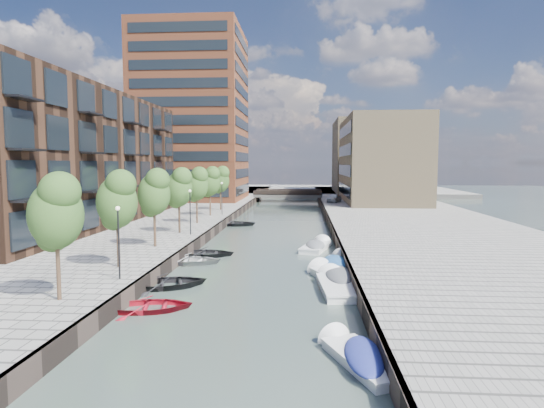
# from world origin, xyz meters

# --- Properties ---
(water) EXTENTS (300.00, 300.00, 0.00)m
(water) POSITION_xyz_m (0.00, 40.00, 0.00)
(water) COLOR #38473F
(water) RESTS_ON ground
(quay_left) EXTENTS (60.00, 140.00, 1.00)m
(quay_left) POSITION_xyz_m (-36.00, 40.00, 0.50)
(quay_left) COLOR gray
(quay_left) RESTS_ON ground
(quay_right) EXTENTS (20.00, 140.00, 1.00)m
(quay_right) POSITION_xyz_m (16.00, 40.00, 0.50)
(quay_right) COLOR gray
(quay_right) RESTS_ON ground
(quay_wall_left) EXTENTS (0.25, 140.00, 1.00)m
(quay_wall_left) POSITION_xyz_m (-6.10, 40.00, 0.50)
(quay_wall_left) COLOR #332823
(quay_wall_left) RESTS_ON ground
(quay_wall_right) EXTENTS (0.25, 140.00, 1.00)m
(quay_wall_right) POSITION_xyz_m (6.10, 40.00, 0.50)
(quay_wall_right) COLOR #332823
(quay_wall_right) RESTS_ON ground
(far_closure) EXTENTS (80.00, 40.00, 1.00)m
(far_closure) POSITION_xyz_m (0.00, 100.00, 0.50)
(far_closure) COLOR gray
(far_closure) RESTS_ON ground
(apartment_block) EXTENTS (8.00, 38.00, 14.00)m
(apartment_block) POSITION_xyz_m (-20.00, 30.00, 8.00)
(apartment_block) COLOR black
(apartment_block) RESTS_ON quay_left
(tower) EXTENTS (18.00, 18.00, 30.00)m
(tower) POSITION_xyz_m (-17.00, 65.00, 16.00)
(tower) COLOR brown
(tower) RESTS_ON quay_left
(tan_block_near) EXTENTS (12.00, 25.00, 14.00)m
(tan_block_near) POSITION_xyz_m (16.00, 62.00, 8.00)
(tan_block_near) COLOR #947E5A
(tan_block_near) RESTS_ON quay_right
(tan_block_far) EXTENTS (12.00, 20.00, 16.00)m
(tan_block_far) POSITION_xyz_m (16.00, 88.00, 9.00)
(tan_block_far) COLOR #947E5A
(tan_block_far) RESTS_ON quay_right
(bridge) EXTENTS (13.00, 6.00, 1.30)m
(bridge) POSITION_xyz_m (0.00, 72.00, 1.39)
(bridge) COLOR gray
(bridge) RESTS_ON ground
(tree_0) EXTENTS (2.50, 2.50, 5.95)m
(tree_0) POSITION_xyz_m (-8.50, 4.00, 5.31)
(tree_0) COLOR #382619
(tree_0) RESTS_ON quay_left
(tree_1) EXTENTS (2.50, 2.50, 5.95)m
(tree_1) POSITION_xyz_m (-8.50, 11.00, 5.31)
(tree_1) COLOR #382619
(tree_1) RESTS_ON quay_left
(tree_2) EXTENTS (2.50, 2.50, 5.95)m
(tree_2) POSITION_xyz_m (-8.50, 18.00, 5.31)
(tree_2) COLOR #382619
(tree_2) RESTS_ON quay_left
(tree_3) EXTENTS (2.50, 2.50, 5.95)m
(tree_3) POSITION_xyz_m (-8.50, 25.00, 5.31)
(tree_3) COLOR #382619
(tree_3) RESTS_ON quay_left
(tree_4) EXTENTS (2.50, 2.50, 5.95)m
(tree_4) POSITION_xyz_m (-8.50, 32.00, 5.31)
(tree_4) COLOR #382619
(tree_4) RESTS_ON quay_left
(tree_5) EXTENTS (2.50, 2.50, 5.95)m
(tree_5) POSITION_xyz_m (-8.50, 39.00, 5.31)
(tree_5) COLOR #382619
(tree_5) RESTS_ON quay_left
(tree_6) EXTENTS (2.50, 2.50, 5.95)m
(tree_6) POSITION_xyz_m (-8.50, 46.00, 5.31)
(tree_6) COLOR #382619
(tree_6) RESTS_ON quay_left
(lamp_0) EXTENTS (0.24, 0.24, 4.12)m
(lamp_0) POSITION_xyz_m (-7.20, 8.00, 3.51)
(lamp_0) COLOR black
(lamp_0) RESTS_ON quay_left
(lamp_1) EXTENTS (0.24, 0.24, 4.12)m
(lamp_1) POSITION_xyz_m (-7.20, 24.00, 3.51)
(lamp_1) COLOR black
(lamp_1) RESTS_ON quay_left
(lamp_2) EXTENTS (0.24, 0.24, 4.12)m
(lamp_2) POSITION_xyz_m (-7.20, 40.00, 3.51)
(lamp_2) COLOR black
(lamp_2) RESTS_ON quay_left
(sloop_0) EXTENTS (5.76, 4.96, 1.00)m
(sloop_0) POSITION_xyz_m (-5.10, 9.98, 0.00)
(sloop_0) COLOR black
(sloop_0) RESTS_ON ground
(sloop_1) EXTENTS (4.72, 3.49, 0.94)m
(sloop_1) POSITION_xyz_m (-4.74, 19.33, 0.00)
(sloop_1) COLOR black
(sloop_1) RESTS_ON ground
(sloop_2) EXTENTS (4.81, 3.88, 0.88)m
(sloop_2) POSITION_xyz_m (-4.65, 5.71, 0.00)
(sloop_2) COLOR #A61223
(sloop_2) RESTS_ON ground
(sloop_3) EXTENTS (4.99, 3.71, 0.99)m
(sloop_3) POSITION_xyz_m (-5.40, 16.43, 0.00)
(sloop_3) COLOR #B2B2B0
(sloop_3) RESTS_ON ground
(sloop_4) EXTENTS (5.05, 3.65, 1.03)m
(sloop_4) POSITION_xyz_m (-5.16, 37.30, 0.00)
(sloop_4) COLOR #242427
(sloop_4) RESTS_ON ground
(motorboat_0) EXTENTS (3.19, 4.76, 1.51)m
(motorboat_0) POSITION_xyz_m (5.23, 0.40, 0.18)
(motorboat_0) COLOR white
(motorboat_0) RESTS_ON ground
(motorboat_1) EXTENTS (3.90, 5.79, 1.83)m
(motorboat_1) POSITION_xyz_m (5.19, 12.38, 0.22)
(motorboat_1) COLOR white
(motorboat_1) RESTS_ON ground
(motorboat_2) EXTENTS (2.37, 5.67, 1.84)m
(motorboat_2) POSITION_xyz_m (5.05, 10.55, 0.11)
(motorboat_2) COLOR white
(motorboat_2) RESTS_ON ground
(motorboat_3) EXTENTS (3.10, 5.63, 1.78)m
(motorboat_3) POSITION_xyz_m (5.53, 16.14, 0.22)
(motorboat_3) COLOR silver
(motorboat_3) RESTS_ON ground
(motorboat_4) EXTENTS (3.04, 5.43, 1.72)m
(motorboat_4) POSITION_xyz_m (4.27, 23.03, 0.21)
(motorboat_4) COLOR white
(motorboat_4) RESTS_ON ground
(car) EXTENTS (3.00, 4.43, 1.40)m
(car) POSITION_xyz_m (8.14, 59.52, 1.70)
(car) COLOR silver
(car) RESTS_ON quay_right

